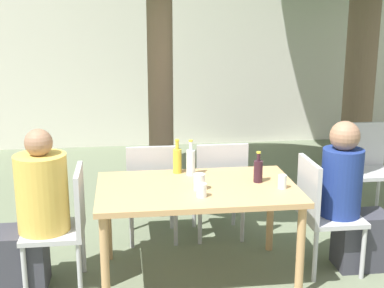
{
  "coord_description": "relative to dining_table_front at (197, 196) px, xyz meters",
  "views": [
    {
      "loc": [
        -0.52,
        -3.72,
        2.02
      ],
      "look_at": [
        0.0,
        0.3,
        0.98
      ],
      "focal_mm": 50.0,
      "sensor_mm": 36.0,
      "label": 1
    }
  ],
  "objects": [
    {
      "name": "cafe_building_wall",
      "position": [
        0.0,
        4.19,
        0.74
      ],
      "size": [
        10.0,
        0.08,
        2.8
      ],
      "color": "silver",
      "rests_on": "ground_plane"
    },
    {
      "name": "drinking_glass_1",
      "position": [
        0.01,
        -0.07,
        0.14
      ],
      "size": [
        0.08,
        0.08,
        0.12
      ],
      "color": "white",
      "rests_on": "dining_table_front"
    },
    {
      "name": "person_seated_1",
      "position": [
        1.21,
        -0.0,
        -0.12
      ],
      "size": [
        0.56,
        0.31,
        1.2
      ],
      "rotation": [
        0.0,
        0.0,
        1.57
      ],
      "color": "#383842",
      "rests_on": "ground_plane"
    },
    {
      "name": "patio_chair_4",
      "position": [
        1.89,
        1.15,
        -0.15
      ],
      "size": [
        0.44,
        0.44,
        0.9
      ],
      "color": "#B2B2B7",
      "rests_on": "ground_plane"
    },
    {
      "name": "dining_table_front",
      "position": [
        0.0,
        0.0,
        0.0
      ],
      "size": [
        1.48,
        0.91,
        0.73
      ],
      "color": "tan",
      "rests_on": "ground_plane"
    },
    {
      "name": "ground_plane",
      "position": [
        0.0,
        0.0,
        -0.66
      ],
      "size": [
        30.0,
        30.0,
        0.0
      ],
      "primitive_type": "plane",
      "color": "#667056"
    },
    {
      "name": "drinking_glass_2",
      "position": [
        0.61,
        -0.12,
        0.13
      ],
      "size": [
        0.06,
        0.06,
        0.1
      ],
      "color": "silver",
      "rests_on": "dining_table_front"
    },
    {
      "name": "drinking_glass_0",
      "position": [
        0.0,
        -0.22,
        0.13
      ],
      "size": [
        0.07,
        0.07,
        0.1
      ],
      "color": "white",
      "rests_on": "dining_table_front"
    },
    {
      "name": "oil_cruet_1",
      "position": [
        -0.11,
        0.36,
        0.18
      ],
      "size": [
        0.07,
        0.07,
        0.28
      ],
      "color": "gold",
      "rests_on": "dining_table_front"
    },
    {
      "name": "wine_bottle_0",
      "position": [
        0.47,
        0.05,
        0.17
      ],
      "size": [
        0.07,
        0.07,
        0.24
      ],
      "color": "#331923",
      "rests_on": "dining_table_front"
    },
    {
      "name": "patio_chair_0",
      "position": [
        -0.97,
        0.0,
        -0.15
      ],
      "size": [
        0.44,
        0.44,
        0.9
      ],
      "rotation": [
        0.0,
        0.0,
        -1.57
      ],
      "color": "#B2B2B7",
      "rests_on": "ground_plane"
    },
    {
      "name": "patio_chair_2",
      "position": [
        -0.3,
        0.68,
        -0.15
      ],
      "size": [
        0.44,
        0.44,
        0.9
      ],
      "rotation": [
        0.0,
        0.0,
        3.14
      ],
      "color": "#B2B2B7",
      "rests_on": "ground_plane"
    },
    {
      "name": "water_bottle_2",
      "position": [
        -0.01,
        0.29,
        0.19
      ],
      "size": [
        0.07,
        0.07,
        0.29
      ],
      "color": "silver",
      "rests_on": "dining_table_front"
    },
    {
      "name": "patio_chair_3",
      "position": [
        0.3,
        0.68,
        -0.15
      ],
      "size": [
        0.44,
        0.44,
        0.9
      ],
      "rotation": [
        0.0,
        0.0,
        3.14
      ],
      "color": "#B2B2B7",
      "rests_on": "ground_plane"
    },
    {
      "name": "person_seated_0",
      "position": [
        -1.2,
        -0.0,
        -0.11
      ],
      "size": [
        0.59,
        0.37,
        1.2
      ],
      "rotation": [
        0.0,
        0.0,
        -1.57
      ],
      "color": "#383842",
      "rests_on": "ground_plane"
    },
    {
      "name": "patio_chair_1",
      "position": [
        0.97,
        0.0,
        -0.15
      ],
      "size": [
        0.44,
        0.44,
        0.9
      ],
      "rotation": [
        0.0,
        0.0,
        1.57
      ],
      "color": "#B2B2B7",
      "rests_on": "ground_plane"
    }
  ]
}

